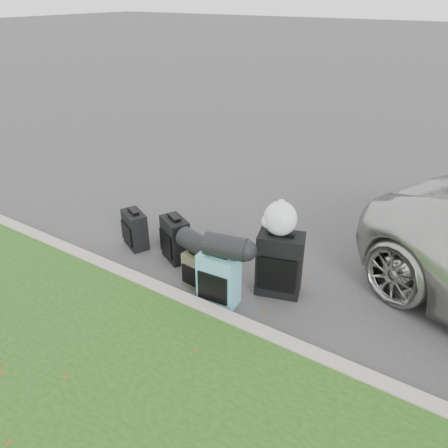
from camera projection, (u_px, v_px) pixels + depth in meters
The scene contains 12 objects.
ground at pixel (222, 266), 6.12m from camera, with size 120.00×120.00×0.00m, color #383535.
curb at pixel (178, 299), 5.35m from camera, with size 120.00×0.18×0.15m, color #9E937F.
suitcase_small_black at pixel (135, 229), 6.48m from camera, with size 0.45×0.24×0.56m, color black.
suitcase_large_black_left at pixel (175, 239), 6.15m from camera, with size 0.44×0.26×0.64m, color black.
suitcase_olive at pixel (197, 271), 5.60m from camera, with size 0.35×0.22×0.48m, color #3C3827.
suitcase_teal at pixel (219, 279), 5.26m from camera, with size 0.48×0.28×0.68m, color teal.
suitcase_large_black_right at pixel (279, 264), 5.42m from camera, with size 0.55×0.33×0.83m, color black.
tote_green at pixel (172, 232), 6.66m from camera, with size 0.28×0.22×0.32m, color #1A7932.
tote_navy at pixel (202, 252), 6.19m from camera, with size 0.26×0.20×0.28m, color #191855.
duffel_left at pixel (195, 243), 5.49m from camera, with size 0.26×0.26×0.48m, color black.
duffel_right at pixel (225, 247), 5.01m from camera, with size 0.28×0.28×0.50m, color black.
trash_bag at pixel (280, 218), 5.16m from camera, with size 0.40×0.40×0.40m, color white.
Camera 1 is at (2.81, -4.27, 3.42)m, focal length 35.00 mm.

